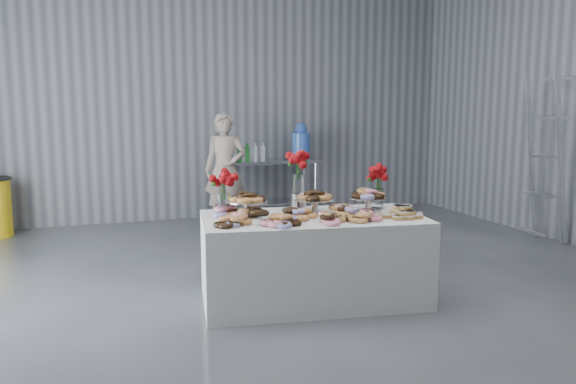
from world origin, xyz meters
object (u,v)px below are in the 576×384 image
Objects in this scene: person at (225,170)px; stepladder at (545,156)px; prep_table at (270,178)px; water_jug at (301,143)px; display_table at (313,258)px.

stepladder is at bearing -18.06° from person.
prep_table is 0.73m from water_jug.
prep_table is 0.86m from person.
stepladder is at bearing -48.30° from water_jug.
person reaches higher than prep_table.
person is (-1.27, -0.33, -0.34)m from water_jug.
prep_table reaches higher than display_table.
water_jug is at bearing -0.00° from prep_table.
person is at bearing -156.69° from prep_table.
water_jug reaches higher than prep_table.
stepladder reaches higher than display_table.
person is at bearing -165.36° from water_jug.
person is 4.22m from stepladder.
water_jug is 0.34× the size of person.
display_table is at bearing -101.66° from prep_table.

